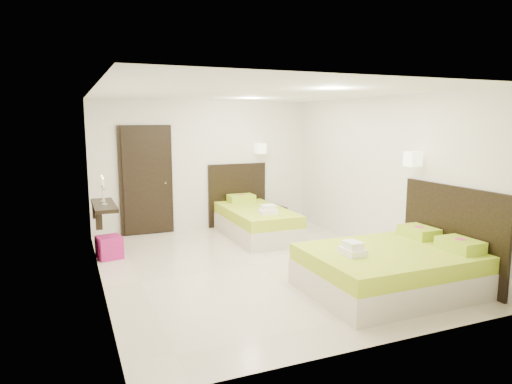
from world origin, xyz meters
name	(u,v)px	position (x,y,z in m)	size (l,w,h in m)	color
floor	(258,266)	(0.00, 0.00, 0.00)	(5.50, 5.50, 0.00)	beige
bed_single	(254,219)	(0.69, 1.78, 0.31)	(1.26, 2.10, 1.74)	beige
bed_double	(395,267)	(1.27, -1.59, 0.31)	(2.13, 1.81, 1.75)	beige
nightstand	(276,215)	(1.55, 2.65, 0.17)	(0.39, 0.34, 0.34)	black
ottoman	(109,247)	(-2.04, 1.31, 0.18)	(0.36, 0.36, 0.36)	#95135A
door	(146,181)	(-1.20, 2.70, 1.05)	(1.02, 0.15, 2.14)	black
console_shelf	(103,206)	(-2.08, 1.60, 0.82)	(0.35, 1.20, 0.78)	black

